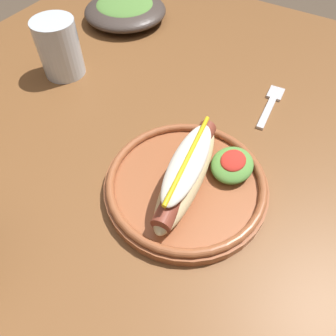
{
  "coord_description": "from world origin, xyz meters",
  "views": [
    {
      "loc": [
        -0.21,
        -0.26,
        1.13
      ],
      "look_at": [
        0.03,
        -0.11,
        0.77
      ],
      "focal_mm": 34.44,
      "sensor_mm": 36.0,
      "label": 1
    }
  ],
  "objects_px": {
    "hot_dog_plate": "(189,179)",
    "fork": "(271,103)",
    "water_cup": "(59,48)",
    "side_bowl": "(125,10)"
  },
  "relations": [
    {
      "from": "fork",
      "to": "side_bowl",
      "type": "relative_size",
      "value": 0.64
    },
    {
      "from": "hot_dog_plate",
      "to": "side_bowl",
      "type": "height_order",
      "value": "hot_dog_plate"
    },
    {
      "from": "hot_dog_plate",
      "to": "side_bowl",
      "type": "distance_m",
      "value": 0.51
    },
    {
      "from": "hot_dog_plate",
      "to": "fork",
      "type": "xyz_separation_m",
      "value": [
        0.24,
        -0.04,
        -0.02
      ]
    },
    {
      "from": "hot_dog_plate",
      "to": "fork",
      "type": "relative_size",
      "value": 1.92
    },
    {
      "from": "hot_dog_plate",
      "to": "side_bowl",
      "type": "bearing_deg",
      "value": 46.23
    },
    {
      "from": "water_cup",
      "to": "side_bowl",
      "type": "height_order",
      "value": "water_cup"
    },
    {
      "from": "fork",
      "to": "water_cup",
      "type": "height_order",
      "value": "water_cup"
    },
    {
      "from": "water_cup",
      "to": "side_bowl",
      "type": "xyz_separation_m",
      "value": [
        0.23,
        0.02,
        -0.03
      ]
    },
    {
      "from": "fork",
      "to": "water_cup",
      "type": "relative_size",
      "value": 1.15
    }
  ]
}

